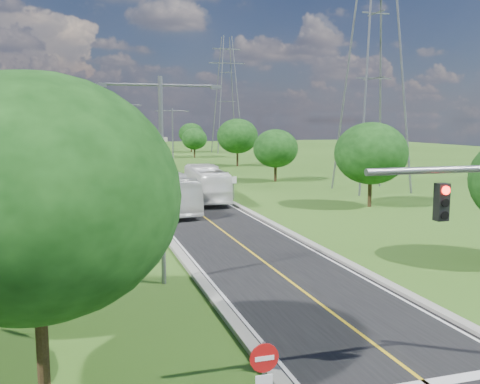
% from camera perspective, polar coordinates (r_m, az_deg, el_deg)
% --- Properties ---
extents(ground, '(260.00, 260.00, 0.00)m').
position_cam_1_polar(ground, '(74.48, -9.30, 1.40)').
color(ground, '#2F5618').
rests_on(ground, ground).
extents(road, '(8.00, 150.00, 0.06)m').
position_cam_1_polar(road, '(80.40, -9.88, 1.87)').
color(road, black).
rests_on(road, ground).
extents(curb_left, '(0.50, 150.00, 0.22)m').
position_cam_1_polar(curb_left, '(79.98, -12.90, 1.81)').
color(curb_left, gray).
rests_on(curb_left, ground).
extents(curb_right, '(0.50, 150.00, 0.22)m').
position_cam_1_polar(curb_right, '(81.02, -6.89, 2.02)').
color(curb_right, gray).
rests_on(curb_right, ground).
extents(do_not_enter_left, '(0.76, 0.11, 2.50)m').
position_cam_1_polar(do_not_enter_left, '(14.05, 2.58, -18.46)').
color(do_not_enter_left, slate).
rests_on(do_not_enter_left, ground).
extents(speed_limit_sign, '(0.55, 0.09, 2.40)m').
position_cam_1_polar(speed_limit_sign, '(53.92, -0.66, 0.87)').
color(speed_limit_sign, slate).
rests_on(speed_limit_sign, ground).
extents(overpass, '(30.00, 3.00, 3.20)m').
position_cam_1_polar(overpass, '(153.81, -13.37, 5.36)').
color(overpass, gray).
rests_on(overpass, ground).
extents(streetlight_near_left, '(5.90, 0.25, 10.00)m').
position_cam_1_polar(streetlight_near_left, '(25.77, -8.35, 3.09)').
color(streetlight_near_left, slate).
rests_on(streetlight_near_left, ground).
extents(streetlight_mid_left, '(5.90, 0.25, 10.00)m').
position_cam_1_polar(streetlight_mid_left, '(58.56, -13.27, 5.47)').
color(streetlight_mid_left, slate).
rests_on(streetlight_mid_left, ground).
extents(streetlight_far_right, '(5.90, 0.25, 10.00)m').
position_cam_1_polar(streetlight_far_right, '(92.78, -7.20, 6.33)').
color(streetlight_far_right, slate).
rests_on(streetlight_far_right, ground).
extents(power_tower_near, '(9.00, 6.40, 28.00)m').
position_cam_1_polar(power_tower_near, '(62.47, 14.12, 12.97)').
color(power_tower_near, slate).
rests_on(power_tower_near, ground).
extents(power_tower_far, '(9.00, 6.40, 28.00)m').
position_cam_1_polar(power_tower_far, '(133.45, -1.42, 10.23)').
color(power_tower_far, slate).
rests_on(power_tower_far, ground).
extents(tree_lc, '(7.56, 7.56, 8.79)m').
position_cam_1_polar(tree_lc, '(63.65, -21.70, 4.96)').
color(tree_lc, black).
rests_on(tree_lc, ground).
extents(tree_ld, '(6.72, 6.72, 7.82)m').
position_cam_1_polar(tree_ld, '(87.74, -21.75, 5.14)').
color(tree_ld, black).
rests_on(tree_ld, ground).
extents(tree_le, '(5.88, 5.88, 6.84)m').
position_cam_1_polar(tree_le, '(111.55, -19.46, 5.34)').
color(tree_le, black).
rests_on(tree_le, ground).
extents(tree_lf, '(7.98, 7.98, 9.28)m').
position_cam_1_polar(tree_lf, '(15.58, -21.05, -0.49)').
color(tree_lf, black).
rests_on(tree_lf, ground).
extents(tree_rb, '(6.72, 6.72, 7.82)m').
position_cam_1_polar(tree_rb, '(50.61, 13.80, 4.02)').
color(tree_rb, black).
rests_on(tree_rb, ground).
extents(tree_rc, '(5.88, 5.88, 6.84)m').
position_cam_1_polar(tree_rc, '(70.06, 3.82, 4.66)').
color(tree_rc, black).
rests_on(tree_rc, ground).
extents(tree_rd, '(7.14, 7.14, 8.30)m').
position_cam_1_polar(tree_rd, '(93.38, -0.28, 5.98)').
color(tree_rd, black).
rests_on(tree_rd, ground).
extents(tree_re, '(5.46, 5.46, 6.35)m').
position_cam_1_polar(tree_re, '(116.05, -4.90, 5.67)').
color(tree_re, black).
rests_on(tree_re, ground).
extents(tree_rf, '(6.30, 6.30, 7.33)m').
position_cam_1_polar(tree_rf, '(136.32, -5.23, 6.21)').
color(tree_rf, black).
rests_on(tree_rf, ground).
extents(bus_outbound, '(3.64, 12.30, 3.38)m').
position_cam_1_polar(bus_outbound, '(53.27, -3.64, 0.93)').
color(bus_outbound, white).
rests_on(bus_outbound, road).
extents(bus_inbound, '(4.69, 12.65, 3.44)m').
position_cam_1_polar(bus_inbound, '(47.42, -8.26, 0.08)').
color(bus_inbound, silver).
rests_on(bus_inbound, road).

